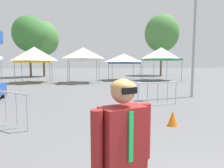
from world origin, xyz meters
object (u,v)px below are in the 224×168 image
Objects in this scene: tree_behind_tents_right at (29,34)px; person_foreground at (123,157)px; tree_behind_tents_center at (162,33)px; crowd_barrier_by_lift at (6,102)px; tree_behind_tents_left at (43,39)px; canopy_tent_behind_left at (34,55)px; traffic_cone_near_barrier at (173,118)px; canopy_tent_far_right at (124,59)px; canopy_tent_center at (83,54)px; canopy_tent_right_of_center at (161,54)px; light_pole_opposite_side at (195,19)px; crowd_barrier_near_person at (158,89)px.

person_foreground is at bearing -75.62° from tree_behind_tents_right.
crowd_barrier_by_lift is at bearing -122.91° from tree_behind_tents_center.
tree_behind_tents_left reaches higher than crowd_barrier_by_lift.
traffic_cone_near_barrier is at bearing -64.58° from canopy_tent_behind_left.
person_foreground is 0.19× the size of tree_behind_tents_center.
canopy_tent_far_right is at bearing 82.65° from traffic_cone_near_barrier.
canopy_tent_behind_left reaches higher than canopy_tent_center.
canopy_tent_right_of_center reaches higher than canopy_tent_center.
light_pole_opposite_side is (5.90, 8.51, 3.25)m from person_foreground.
tree_behind_tents_center reaches higher than canopy_tent_behind_left.
canopy_tent_behind_left reaches higher than crowd_barrier_near_person.
canopy_tent_behind_left is 14.67m from light_pole_opposite_side.
canopy_tent_right_of_center is at bearing 66.35° from crowd_barrier_near_person.
tree_behind_tents_center is at bearing 44.50° from canopy_tent_far_right.
canopy_tent_behind_left is 14.25m from crowd_barrier_by_lift.
tree_behind_tents_center is 17.30m from tree_behind_tents_left.
canopy_tent_right_of_center reaches higher than canopy_tent_far_right.
traffic_cone_near_barrier is (7.63, -23.62, -5.00)m from tree_behind_tents_left.
canopy_tent_far_right is 20.40m from person_foreground.
crowd_barrier_near_person is 2.91m from traffic_cone_near_barrier.
canopy_tent_right_of_center is at bearing 65.89° from person_foreground.
traffic_cone_near_barrier is at bearing -126.49° from light_pole_opposite_side.
tree_behind_tents_right is 22.49m from crowd_barrier_near_person.
traffic_cone_near_barrier is at bearing -112.29° from tree_behind_tents_center.
canopy_tent_right_of_center is at bearing -32.00° from tree_behind_tents_left.
person_foreground is 0.23× the size of tree_behind_tents_left.
canopy_tent_right_of_center is at bearing 52.17° from crowd_barrier_by_lift.
tree_behind_tents_right is at bearing 116.50° from crowd_barrier_near_person.
tree_behind_tents_left is at bearing 107.91° from traffic_cone_near_barrier.
person_foreground is at bearing -90.12° from canopy_tent_center.
canopy_tent_far_right reaches higher than crowd_barrier_by_lift.
tree_behind_tents_center is at bearing 57.09° from crowd_barrier_by_lift.
tree_behind_tents_left is at bearing 38.37° from tree_behind_tents_right.
tree_behind_tents_right reaches higher than tree_behind_tents_left.
canopy_tent_right_of_center reaches higher than traffic_cone_near_barrier.
canopy_tent_behind_left is 14.40m from crowd_barrier_near_person.
person_foreground is 5.33m from crowd_barrier_by_lift.
person_foreground is at bearing -124.73° from light_pole_opposite_side.
tree_behind_tents_center reaches higher than crowd_barrier_by_lift.
canopy_tent_right_of_center is (3.96, -0.98, 0.51)m from canopy_tent_far_right.
canopy_tent_behind_left reaches higher than canopy_tent_far_right.
canopy_tent_far_right is 12.63m from tree_behind_tents_left.
crowd_barrier_near_person is (7.68, -12.02, -1.94)m from canopy_tent_behind_left.
canopy_tent_behind_left is 1.94× the size of person_foreground.
tree_behind_tents_left is 1.98m from tree_behind_tents_right.
tree_behind_tents_center is 19.73× the size of traffic_cone_near_barrier.
crowd_barrier_by_lift is (-11.06, -14.25, -2.12)m from canopy_tent_right_of_center.
tree_behind_tents_right is at bearing 112.19° from traffic_cone_near_barrier.
canopy_tent_far_right reaches higher than person_foreground.
person_foreground is at bearing -122.45° from traffic_cone_near_barrier.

